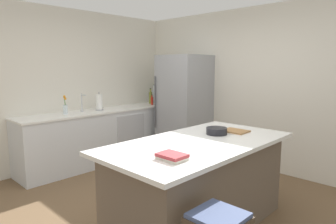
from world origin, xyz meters
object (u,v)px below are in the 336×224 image
(refrigerator, at_px, (184,107))
(mixing_bowl, at_px, (217,131))
(soda_bottle, at_px, (154,96))
(cutting_board, at_px, (235,131))
(kitchen_island, at_px, (199,183))
(gin_bottle, at_px, (158,97))
(sink_faucet, at_px, (82,102))
(paper_towel_roll, at_px, (99,102))
(flower_vase, at_px, (65,108))
(hot_sauce_bottle, at_px, (152,100))
(cookbook_stack, at_px, (172,157))
(olive_oil_bottle, at_px, (151,97))

(refrigerator, relative_size, mixing_bowl, 7.95)
(soda_bottle, bearing_deg, cutting_board, -24.08)
(kitchen_island, relative_size, cutting_board, 7.29)
(gin_bottle, xyz_separation_m, mixing_bowl, (2.52, -1.51, -0.10))
(kitchen_island, height_order, mixing_bowl, mixing_bowl)
(cutting_board, bearing_deg, kitchen_island, -92.31)
(sink_faucet, bearing_deg, gin_bottle, 89.69)
(sink_faucet, height_order, gin_bottle, gin_bottle)
(refrigerator, xyz_separation_m, paper_towel_roll, (-0.85, -1.24, 0.12))
(flower_vase, xyz_separation_m, cutting_board, (2.57, 0.78, -0.10))
(soda_bottle, distance_m, hot_sauce_bottle, 0.25)
(soda_bottle, bearing_deg, sink_faucet, -89.83)
(paper_towel_roll, bearing_deg, sink_faucet, -96.72)
(sink_faucet, height_order, cutting_board, sink_faucet)
(sink_faucet, bearing_deg, hot_sauce_bottle, 84.46)
(flower_vase, relative_size, cookbook_stack, 1.29)
(gin_bottle, height_order, mixing_bowl, gin_bottle)
(refrigerator, xyz_separation_m, olive_oil_bottle, (-0.89, -0.01, 0.11))
(kitchen_island, xyz_separation_m, refrigerator, (-1.69, 1.72, 0.47))
(hot_sauce_bottle, distance_m, cutting_board, 2.66)
(kitchen_island, relative_size, soda_bottle, 5.46)
(sink_faucet, relative_size, soda_bottle, 0.79)
(soda_bottle, height_order, hot_sauce_bottle, soda_bottle)
(kitchen_island, bearing_deg, gin_bottle, 143.68)
(olive_oil_bottle, bearing_deg, gin_bottle, 86.65)
(gin_bottle, relative_size, olive_oil_bottle, 1.00)
(soda_bottle, height_order, olive_oil_bottle, soda_bottle)
(cookbook_stack, bearing_deg, mixing_bowl, 104.79)
(paper_towel_roll, relative_size, gin_bottle, 1.01)
(paper_towel_roll, xyz_separation_m, olive_oil_bottle, (-0.04, 1.23, -0.01))
(kitchen_island, distance_m, flower_vase, 2.61)
(hot_sauce_bottle, bearing_deg, refrigerator, 8.06)
(cutting_board, bearing_deg, gin_bottle, 154.22)
(hot_sauce_bottle, bearing_deg, cookbook_stack, -40.17)
(flower_vase, relative_size, paper_towel_roll, 0.96)
(refrigerator, bearing_deg, soda_bottle, 174.43)
(kitchen_island, height_order, hot_sauce_bottle, hot_sauce_bottle)
(soda_bottle, relative_size, mixing_bowl, 1.63)
(flower_vase, xyz_separation_m, mixing_bowl, (2.49, 0.53, -0.08))
(gin_bottle, bearing_deg, sink_faucet, -90.31)
(refrigerator, xyz_separation_m, cookbook_stack, (1.91, -2.35, 0.00))
(refrigerator, xyz_separation_m, cutting_board, (1.72, -1.08, -0.01))
(cookbook_stack, bearing_deg, sink_faucet, 163.96)
(refrigerator, height_order, paper_towel_roll, refrigerator)
(kitchen_island, xyz_separation_m, olive_oil_bottle, (-2.58, 1.70, 0.58))
(kitchen_island, relative_size, paper_towel_roll, 6.66)
(paper_towel_roll, distance_m, cookbook_stack, 2.97)
(refrigerator, height_order, hot_sauce_bottle, refrigerator)
(olive_oil_bottle, bearing_deg, hot_sauce_bottle, -33.41)
(mixing_bowl, bearing_deg, soda_bottle, 150.66)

